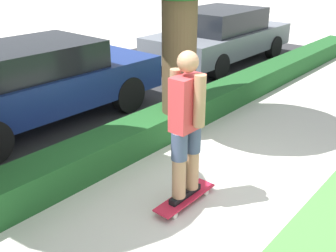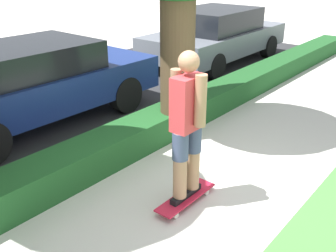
{
  "view_description": "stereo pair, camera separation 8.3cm",
  "coord_description": "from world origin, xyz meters",
  "px_view_note": "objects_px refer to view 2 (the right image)",
  "views": [
    {
      "loc": [
        -3.58,
        -2.3,
        2.75
      ],
      "look_at": [
        -0.16,
        0.6,
        0.8
      ],
      "focal_mm": 42.0,
      "sensor_mm": 36.0,
      "label": 1
    },
    {
      "loc": [
        -3.63,
        -2.24,
        2.75
      ],
      "look_at": [
        -0.16,
        0.6,
        0.8
      ],
      "focal_mm": 42.0,
      "sensor_mm": 36.0,
      "label": 2
    }
  ],
  "objects_px": {
    "skateboard": "(186,198)",
    "parked_car_rear": "(216,35)",
    "parked_car_middle": "(32,82)",
    "skater_person": "(187,124)"
  },
  "relations": [
    {
      "from": "skateboard",
      "to": "parked_car_middle",
      "type": "relative_size",
      "value": 0.2
    },
    {
      "from": "skater_person",
      "to": "parked_car_rear",
      "type": "distance_m",
      "value": 6.97
    },
    {
      "from": "skater_person",
      "to": "parked_car_middle",
      "type": "bearing_deg",
      "value": 85.01
    },
    {
      "from": "skateboard",
      "to": "parked_car_rear",
      "type": "height_order",
      "value": "parked_car_rear"
    },
    {
      "from": "parked_car_middle",
      "to": "parked_car_rear",
      "type": "relative_size",
      "value": 0.96
    },
    {
      "from": "skater_person",
      "to": "skateboard",
      "type": "bearing_deg",
      "value": -14.04
    },
    {
      "from": "skateboard",
      "to": "parked_car_middle",
      "type": "bearing_deg",
      "value": 85.01
    },
    {
      "from": "parked_car_middle",
      "to": "parked_car_rear",
      "type": "height_order",
      "value": "parked_car_rear"
    },
    {
      "from": "parked_car_middle",
      "to": "skater_person",
      "type": "bearing_deg",
      "value": -93.97
    },
    {
      "from": "skater_person",
      "to": "parked_car_rear",
      "type": "relative_size",
      "value": 0.38
    }
  ]
}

